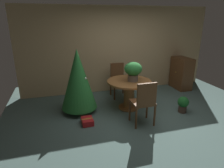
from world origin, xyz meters
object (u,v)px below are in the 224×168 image
object	(u,v)px
flower_vase	(133,70)
wooden_cabinet	(181,73)
gift_box_red	(87,121)
wooden_chair_far	(118,78)
wooden_chair_near	(144,101)
potted_plant	(183,104)
holiday_tree	(78,79)
round_dining_table	(129,89)

from	to	relation	value
flower_vase	wooden_cabinet	distance (m)	2.42
gift_box_red	wooden_chair_far	bearing A→B (deg)	50.47
wooden_chair_far	flower_vase	bearing A→B (deg)	-85.29
wooden_chair_near	gift_box_red	distance (m)	1.33
wooden_cabinet	flower_vase	bearing A→B (deg)	-154.56
wooden_chair_near	potted_plant	bearing A→B (deg)	13.50
flower_vase	gift_box_red	distance (m)	1.65
wooden_chair_far	holiday_tree	bearing A→B (deg)	-149.52
holiday_tree	gift_box_red	bearing A→B (deg)	-83.22
potted_plant	holiday_tree	bearing A→B (deg)	162.55
round_dining_table	holiday_tree	distance (m)	1.31
wooden_chair_far	gift_box_red	size ratio (longest dim) A/B	3.10
holiday_tree	wooden_cabinet	bearing A→B (deg)	13.08
holiday_tree	wooden_cabinet	xyz separation A→B (m)	(3.47, 0.81, -0.33)
round_dining_table	flower_vase	bearing A→B (deg)	-26.25
wooden_chair_far	wooden_chair_near	size ratio (longest dim) A/B	0.98
flower_vase	wooden_chair_near	xyz separation A→B (m)	(-0.08, -0.85, -0.46)
holiday_tree	wooden_cabinet	world-z (taller)	holiday_tree
gift_box_red	potted_plant	xyz separation A→B (m)	(2.38, -0.09, 0.17)
wooden_chair_far	gift_box_red	bearing A→B (deg)	-129.53
gift_box_red	potted_plant	size ratio (longest dim) A/B	0.77
wooden_chair_far	wooden_cabinet	distance (m)	2.21
potted_plant	wooden_chair_near	bearing A→B (deg)	-166.50
holiday_tree	potted_plant	bearing A→B (deg)	-17.45
wooden_chair_far	wooden_cabinet	xyz separation A→B (m)	(2.21, 0.07, -0.03)
gift_box_red	wooden_cabinet	xyz separation A→B (m)	(3.39, 1.49, 0.45)
gift_box_red	potted_plant	bearing A→B (deg)	-2.17
gift_box_red	wooden_cabinet	distance (m)	3.73
round_dining_table	wooden_chair_far	xyz separation A→B (m)	(0.00, 0.91, 0.03)
wooden_chair_near	gift_box_red	xyz separation A→B (m)	(-1.17, 0.38, -0.51)
wooden_chair_near	wooden_chair_far	bearing A→B (deg)	90.00
wooden_cabinet	potted_plant	xyz separation A→B (m)	(-1.01, -1.58, -0.28)
flower_vase	wooden_chair_near	bearing A→B (deg)	-95.23
round_dining_table	wooden_cabinet	bearing A→B (deg)	23.82
holiday_tree	potted_plant	size ratio (longest dim) A/B	3.83
round_dining_table	wooden_chair_near	size ratio (longest dim) A/B	1.11
round_dining_table	wooden_chair_near	bearing A→B (deg)	-90.00
wooden_chair_near	wooden_cabinet	world-z (taller)	wooden_cabinet
wooden_chair_near	wooden_cabinet	bearing A→B (deg)	40.18
wooden_cabinet	wooden_chair_near	bearing A→B (deg)	-139.82
potted_plant	wooden_cabinet	bearing A→B (deg)	57.48
gift_box_red	potted_plant	distance (m)	2.39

